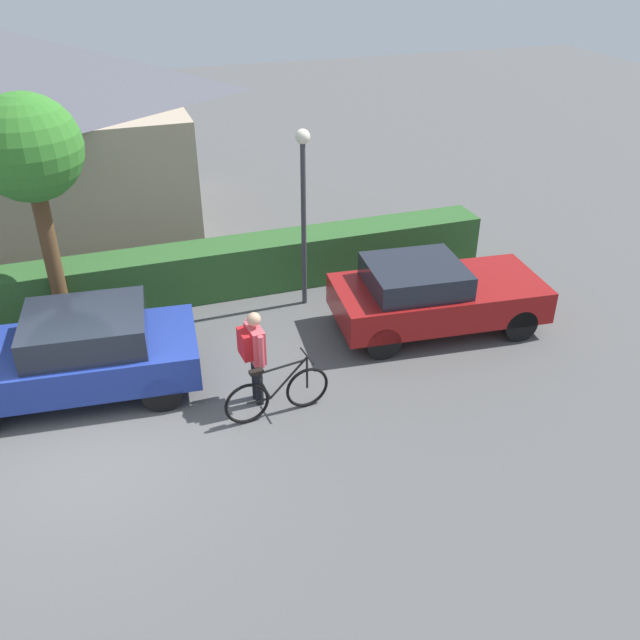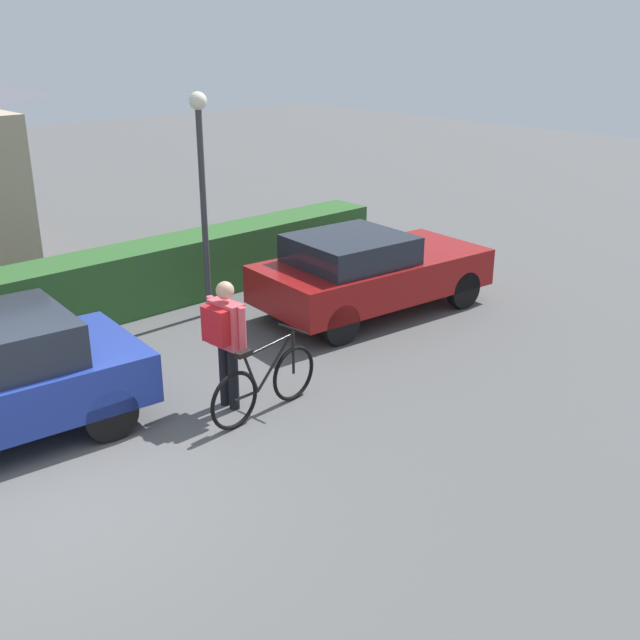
{
  "view_description": "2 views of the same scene",
  "coord_description": "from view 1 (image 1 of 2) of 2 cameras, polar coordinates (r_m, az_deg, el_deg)",
  "views": [
    {
      "loc": [
        0.7,
        -8.55,
        6.88
      ],
      "look_at": [
        4.04,
        1.34,
        0.73
      ],
      "focal_mm": 38.37,
      "sensor_mm": 36.0,
      "label": 1
    },
    {
      "loc": [
        -2.46,
        -6.86,
        4.54
      ],
      "look_at": [
        4.16,
        0.34,
        0.78
      ],
      "focal_mm": 43.3,
      "sensor_mm": 36.0,
      "label": 2
    }
  ],
  "objects": [
    {
      "name": "hedge_row",
      "position": [
        14.35,
        -19.44,
        2.43
      ],
      "size": [
        17.37,
        0.9,
        1.08
      ],
      "primitive_type": "cube",
      "color": "#2D5929",
      "rests_on": "ground"
    },
    {
      "name": "house_distant",
      "position": [
        18.12,
        -24.68,
        13.86
      ],
      "size": [
        8.37,
        5.85,
        4.89
      ],
      "color": "tan",
      "rests_on": "ground"
    },
    {
      "name": "street_lamp",
      "position": [
        13.19,
        -1.4,
        10.54
      ],
      "size": [
        0.28,
        0.28,
        3.59
      ],
      "color": "#38383D",
      "rests_on": "ground"
    },
    {
      "name": "bicycle",
      "position": [
        10.87,
        -3.55,
        -6.14
      ],
      "size": [
        1.75,
        0.5,
        0.99
      ],
      "color": "black",
      "rests_on": "ground"
    },
    {
      "name": "tree_kerbside",
      "position": [
        12.79,
        -23.11,
        12.71
      ],
      "size": [
        1.83,
        1.83,
        4.47
      ],
      "color": "brown",
      "rests_on": "ground"
    },
    {
      "name": "parked_car_far",
      "position": [
        13.15,
        9.41,
        2.15
      ],
      "size": [
        4.1,
        2.17,
        1.38
      ],
      "color": "maroon",
      "rests_on": "ground"
    },
    {
      "name": "parked_car_near",
      "position": [
        11.85,
        -19.69,
        -2.61
      ],
      "size": [
        4.19,
        2.19,
        1.46
      ],
      "color": "navy",
      "rests_on": "ground"
    },
    {
      "name": "person_rider",
      "position": [
        10.83,
        -5.57,
        -2.45
      ],
      "size": [
        0.37,
        0.67,
        1.66
      ],
      "color": "black",
      "rests_on": "ground"
    },
    {
      "name": "ground_plane",
      "position": [
        11.0,
        -18.28,
        -10.1
      ],
      "size": [
        60.0,
        60.0,
        0.0
      ],
      "primitive_type": "plane",
      "color": "#525252"
    }
  ]
}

